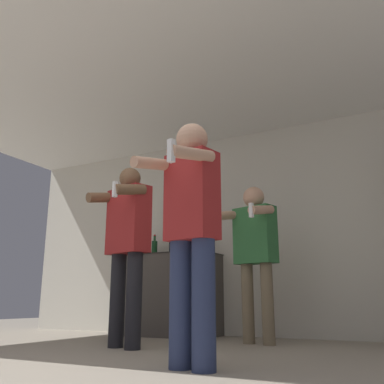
# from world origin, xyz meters

# --- Properties ---
(ground_plane) EXTENTS (14.00, 14.00, 0.00)m
(ground_plane) POSITION_xyz_m (0.00, 0.00, 0.00)
(ground_plane) COLOR gray
(wall_back) EXTENTS (7.00, 0.06, 2.55)m
(wall_back) POSITION_xyz_m (0.00, 3.30, 1.27)
(wall_back) COLOR beige
(wall_back) RESTS_ON ground_plane
(ceiling_slab) EXTENTS (7.00, 3.79, 0.05)m
(ceiling_slab) POSITION_xyz_m (0.00, 1.64, 2.57)
(ceiling_slab) COLOR silver
(ceiling_slab) RESTS_ON wall_back
(counter) EXTENTS (1.23, 0.66, 0.98)m
(counter) POSITION_xyz_m (-0.98, 2.96, 0.49)
(counter) COLOR #47423D
(counter) RESTS_ON ground_plane
(bottle_dark_rum) EXTENTS (0.08, 0.08, 0.33)m
(bottle_dark_rum) POSITION_xyz_m (-0.90, 3.05, 1.10)
(bottle_dark_rum) COLOR maroon
(bottle_dark_rum) RESTS_ON counter
(bottle_short_whiskey) EXTENTS (0.07, 0.07, 0.29)m
(bottle_short_whiskey) POSITION_xyz_m (-1.27, 3.05, 1.09)
(bottle_short_whiskey) COLOR #194723
(bottle_short_whiskey) RESTS_ON counter
(bottle_red_label) EXTENTS (0.08, 0.08, 0.25)m
(bottle_red_label) POSITION_xyz_m (-0.66, 3.05, 1.08)
(bottle_red_label) COLOR black
(bottle_red_label) RESTS_ON counter
(bottle_tall_gin) EXTENTS (0.07, 0.07, 0.29)m
(bottle_tall_gin) POSITION_xyz_m (-1.01, 3.05, 1.09)
(bottle_tall_gin) COLOR black
(bottle_tall_gin) RESTS_ON counter
(bottle_clear_vodka) EXTENTS (0.07, 0.07, 0.28)m
(bottle_clear_vodka) POSITION_xyz_m (-1.40, 3.05, 1.09)
(bottle_clear_vodka) COLOR #563314
(bottle_clear_vodka) RESTS_ON counter
(person_woman_foreground) EXTENTS (0.47, 0.57, 1.61)m
(person_woman_foreground) POSITION_xyz_m (0.50, 0.70, 0.88)
(person_woman_foreground) COLOR navy
(person_woman_foreground) RESTS_ON ground_plane
(person_man_side) EXTENTS (0.61, 0.56, 1.68)m
(person_man_side) POSITION_xyz_m (-0.61, 1.52, 0.97)
(person_man_side) COLOR black
(person_man_side) RESTS_ON ground_plane
(person_spectator_back) EXTENTS (0.57, 0.56, 1.59)m
(person_spectator_back) POSITION_xyz_m (0.34, 2.43, 0.96)
(person_spectator_back) COLOR #75664C
(person_spectator_back) RESTS_ON ground_plane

